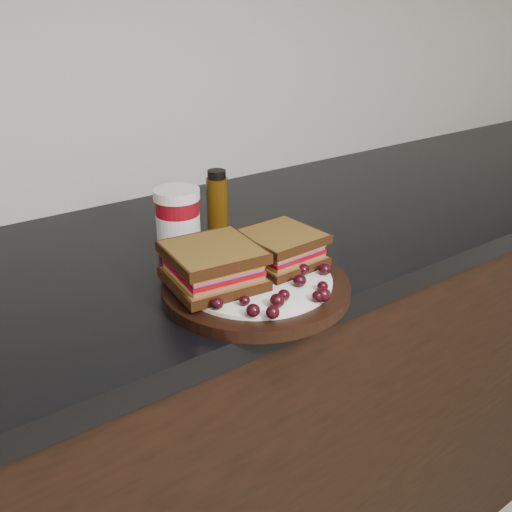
{
  "coord_description": "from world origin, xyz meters",
  "views": [
    {
      "loc": [
        -0.2,
        0.88,
        1.3
      ],
      "look_at": [
        0.25,
        1.49,
        0.96
      ],
      "focal_mm": 40.0,
      "sensor_mm": 36.0,
      "label": 1
    }
  ],
  "objects_px": {
    "condiment_jar": "(178,221)",
    "oil_bottle": "(217,200)",
    "sandwich_left": "(213,266)",
    "plate": "(256,287)"
  },
  "relations": [
    {
      "from": "sandwich_left",
      "to": "oil_bottle",
      "type": "height_order",
      "value": "oil_bottle"
    },
    {
      "from": "condiment_jar",
      "to": "oil_bottle",
      "type": "xyz_separation_m",
      "value": [
        0.11,
        0.06,
        -0.0
      ]
    },
    {
      "from": "sandwich_left",
      "to": "condiment_jar",
      "type": "bearing_deg",
      "value": 83.63
    },
    {
      "from": "plate",
      "to": "oil_bottle",
      "type": "relative_size",
      "value": 2.47
    },
    {
      "from": "condiment_jar",
      "to": "sandwich_left",
      "type": "bearing_deg",
      "value": -102.85
    },
    {
      "from": "condiment_jar",
      "to": "plate",
      "type": "bearing_deg",
      "value": -84.24
    },
    {
      "from": "sandwich_left",
      "to": "condiment_jar",
      "type": "relative_size",
      "value": 1.1
    },
    {
      "from": "plate",
      "to": "oil_bottle",
      "type": "bearing_deg",
      "value": 69.48
    },
    {
      "from": "sandwich_left",
      "to": "oil_bottle",
      "type": "relative_size",
      "value": 1.11
    },
    {
      "from": "plate",
      "to": "oil_bottle",
      "type": "distance_m",
      "value": 0.28
    }
  ]
}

